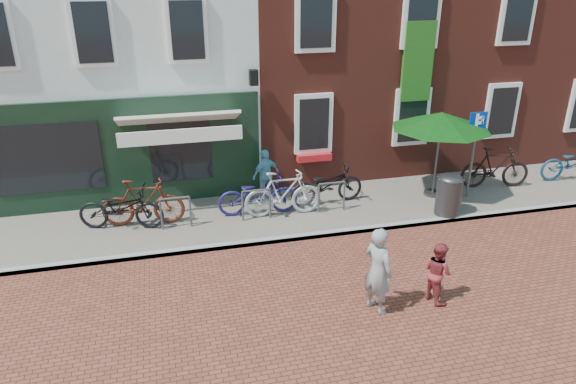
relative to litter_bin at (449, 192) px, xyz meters
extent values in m
plane|color=brown|center=(-3.38, -0.32, -0.71)|extent=(80.00, 80.00, 0.00)
cube|color=slate|center=(-2.38, 1.18, -0.66)|extent=(24.00, 3.00, 0.10)
cube|color=silver|center=(-8.38, 6.68, 3.79)|extent=(8.00, 8.00, 9.00)
cube|color=maroon|center=(-1.38, 6.68, 4.29)|extent=(6.00, 8.00, 10.00)
cylinder|color=#353638|center=(0.00, 0.00, -0.13)|extent=(0.64, 0.64, 0.97)
ellipsoid|color=#353638|center=(0.00, 0.00, 0.43)|extent=(0.64, 0.64, 0.29)
cylinder|color=#4C4C4F|center=(1.14, 0.88, 0.59)|extent=(0.07, 0.07, 2.39)
cube|color=#022E9A|center=(1.14, 0.86, 1.49)|extent=(0.50, 0.04, 0.65)
cylinder|color=#4C4C4F|center=(0.26, 1.23, -0.57)|extent=(0.50, 0.50, 0.08)
cylinder|color=#4C4C4F|center=(0.26, 1.23, 0.52)|extent=(0.06, 0.06, 2.26)
cone|color=#0C400E|center=(0.26, 1.23, 1.65)|extent=(2.69, 2.69, 0.45)
imported|color=gray|center=(-3.38, -3.30, 0.15)|extent=(0.64, 0.74, 1.73)
imported|color=maroon|center=(-2.12, -3.27, -0.09)|extent=(0.57, 0.67, 1.24)
imported|color=#67B4C8|center=(-4.38, 2.07, 0.11)|extent=(0.92, 0.67, 1.44)
imported|color=black|center=(-8.16, 1.20, -0.07)|extent=(2.18, 1.19, 1.09)
imported|color=#531F11|center=(-7.63, 1.27, -0.01)|extent=(2.06, 0.78, 1.21)
imported|color=#1E1650|center=(-4.77, 1.20, -0.07)|extent=(2.10, 0.82, 1.09)
imported|color=#ACADAF|center=(-4.16, 0.97, -0.01)|extent=(2.02, 0.60, 1.21)
imported|color=black|center=(-2.84, 1.40, -0.07)|extent=(2.13, 0.92, 1.09)
imported|color=black|center=(2.25, 1.31, -0.01)|extent=(2.08, 0.94, 1.21)
imported|color=navy|center=(4.91, 1.25, -0.07)|extent=(2.15, 1.00, 1.09)
camera|label=1|loc=(-6.98, -10.85, 5.24)|focal=32.29mm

